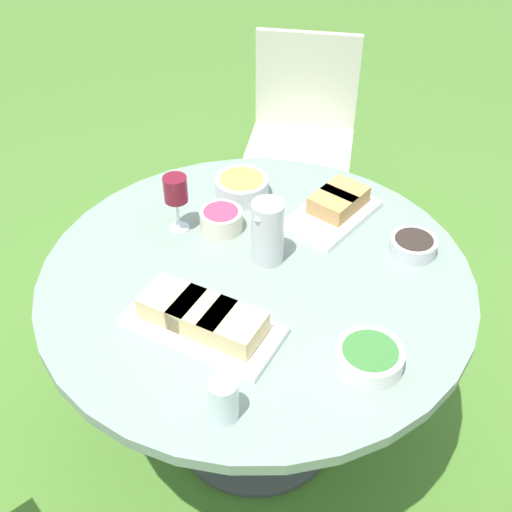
# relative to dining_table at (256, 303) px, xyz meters

# --- Properties ---
(ground_plane) EXTENTS (40.00, 40.00, 0.00)m
(ground_plane) POSITION_rel_dining_table_xyz_m (0.00, 0.00, -0.58)
(ground_plane) COLOR #4C7A2D
(dining_table) EXTENTS (1.19, 1.19, 0.70)m
(dining_table) POSITION_rel_dining_table_xyz_m (0.00, 0.00, 0.00)
(dining_table) COLOR #4C4C51
(dining_table) RESTS_ON ground_plane
(chair_far_back) EXTENTS (0.58, 0.59, 0.89)m
(chair_far_back) POSITION_rel_dining_table_xyz_m (-1.02, -0.57, -0.06)
(chair_far_back) COLOR beige
(chair_far_back) RESTS_ON ground_plane
(water_pitcher) EXTENTS (0.10, 0.09, 0.19)m
(water_pitcher) POSITION_rel_dining_table_xyz_m (-0.07, -0.01, 0.21)
(water_pitcher) COLOR silver
(water_pitcher) RESTS_ON dining_table
(wine_glass) EXTENTS (0.07, 0.07, 0.18)m
(wine_glass) POSITION_rel_dining_table_xyz_m (-0.01, -0.30, 0.25)
(wine_glass) COLOR silver
(wine_glass) RESTS_ON dining_table
(platter_bread_main) EXTENTS (0.25, 0.42, 0.08)m
(platter_bread_main) POSITION_rel_dining_table_xyz_m (0.25, 0.03, 0.15)
(platter_bread_main) COLOR white
(platter_bread_main) RESTS_ON dining_table
(platter_charcuterie) EXTENTS (0.30, 0.18, 0.07)m
(platter_charcuterie) POSITION_rel_dining_table_xyz_m (-0.36, 0.02, 0.15)
(platter_charcuterie) COLOR white
(platter_charcuterie) RESTS_ON dining_table
(bowl_fries) EXTENTS (0.17, 0.17, 0.06)m
(bowl_fries) POSITION_rel_dining_table_xyz_m (-0.26, -0.27, 0.15)
(bowl_fries) COLOR silver
(bowl_fries) RESTS_ON dining_table
(bowl_salad) EXTENTS (0.16, 0.16, 0.05)m
(bowl_salad) POSITION_rel_dining_table_xyz_m (0.09, 0.41, 0.15)
(bowl_salad) COLOR white
(bowl_salad) RESTS_ON dining_table
(bowl_olives) EXTENTS (0.13, 0.13, 0.05)m
(bowl_olives) POSITION_rel_dining_table_xyz_m (-0.35, 0.29, 0.14)
(bowl_olives) COLOR silver
(bowl_olives) RESTS_ON dining_table
(bowl_dip_red) EXTENTS (0.13, 0.13, 0.06)m
(bowl_dip_red) POSITION_rel_dining_table_xyz_m (-0.09, -0.20, 0.15)
(bowl_dip_red) COLOR beige
(bowl_dip_red) RESTS_ON dining_table
(cup_water_near) EXTENTS (0.07, 0.07, 0.11)m
(cup_water_near) POSITION_rel_dining_table_xyz_m (0.41, 0.24, 0.17)
(cup_water_near) COLOR silver
(cup_water_near) RESTS_ON dining_table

